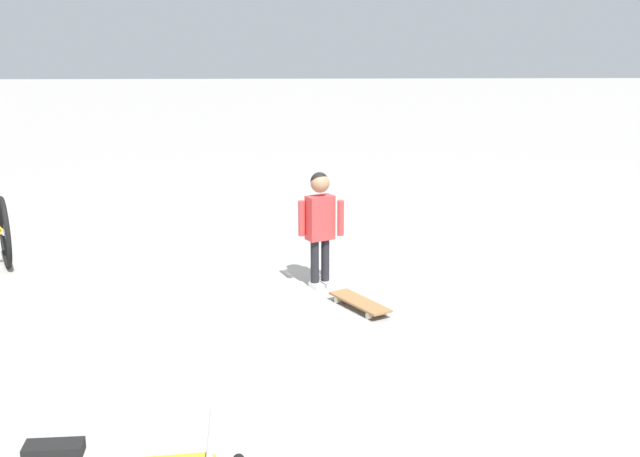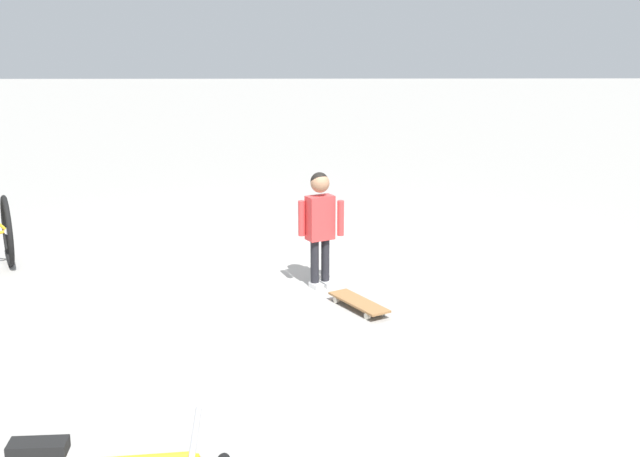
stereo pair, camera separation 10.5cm
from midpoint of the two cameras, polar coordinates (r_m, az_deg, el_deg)
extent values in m
plane|color=gray|center=(7.91, -1.90, -3.08)|extent=(50.00, 50.00, 0.00)
cylinder|color=black|center=(7.45, -0.04, -2.26)|extent=(0.08, 0.08, 0.42)
cube|color=white|center=(7.49, 0.08, -3.89)|extent=(0.14, 0.17, 0.05)
cylinder|color=black|center=(7.40, -0.78, -2.38)|extent=(0.08, 0.08, 0.42)
cube|color=white|center=(7.44, -0.66, -4.02)|extent=(0.14, 0.17, 0.05)
cube|color=#D13838|center=(7.32, -0.41, 0.76)|extent=(0.28, 0.24, 0.40)
cylinder|color=#D13838|center=(7.31, 1.03, 0.74)|extent=(0.06, 0.06, 0.32)
cylinder|color=#D13838|center=(7.30, -1.71, 0.71)|extent=(0.06, 0.06, 0.32)
sphere|color=#9E7051|center=(7.25, -0.42, 3.18)|extent=(0.17, 0.17, 0.17)
sphere|color=black|center=(7.25, -0.46, 3.31)|extent=(0.16, 0.16, 0.16)
cube|color=olive|center=(6.92, 2.35, -5.13)|extent=(0.51, 0.66, 0.02)
cube|color=#B7B7BC|center=(6.75, 3.49, -5.79)|extent=(0.11, 0.08, 0.02)
cube|color=#B7B7BC|center=(7.11, 1.28, -4.71)|extent=(0.11, 0.08, 0.02)
cylinder|color=beige|center=(6.80, 4.00, -5.85)|extent=(0.05, 0.06, 0.06)
cylinder|color=beige|center=(6.72, 2.96, -6.10)|extent=(0.05, 0.06, 0.06)
cylinder|color=beige|center=(7.16, 1.77, -4.77)|extent=(0.05, 0.06, 0.06)
cylinder|color=beige|center=(7.08, 0.77, -4.99)|extent=(0.05, 0.06, 0.06)
cube|color=black|center=(3.37, -18.94, -14.36)|extent=(0.23, 0.11, 0.05)
cylinder|color=#B7B7BC|center=(3.27, -8.56, -14.22)|extent=(0.05, 0.46, 0.02)
torus|color=black|center=(8.57, -21.43, -0.24)|extent=(0.34, 0.66, 0.71)
cylinder|color=#B7B7BC|center=(8.57, -21.43, -0.24)|extent=(0.08, 0.08, 0.06)
camera|label=1|loc=(0.05, -90.41, -0.11)|focal=45.96mm
camera|label=2|loc=(0.05, 89.59, 0.11)|focal=45.96mm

